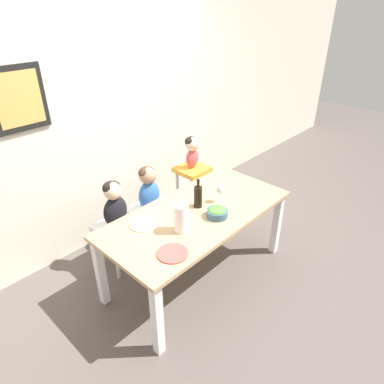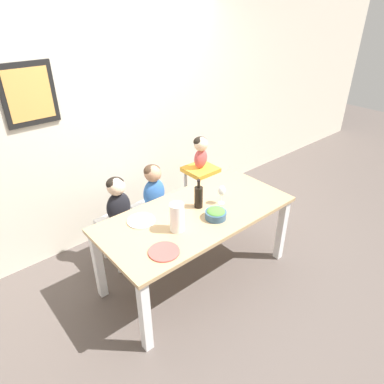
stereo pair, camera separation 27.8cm
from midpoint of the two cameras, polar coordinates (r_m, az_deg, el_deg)
name	(u,v)px [view 2 (the right image)]	position (r m, az deg, el deg)	size (l,w,h in m)	color
ground_plane	(196,274)	(3.51, 3.03, -13.55)	(14.00, 14.00, 0.00)	#564C47
wall_back	(119,113)	(3.68, -9.99, 12.77)	(10.00, 0.09, 2.70)	beige
dining_table	(197,221)	(3.10, 3.34, -4.90)	(1.78, 0.85, 0.74)	tan
chair_far_left	(121,227)	(3.47, -9.49, -5.92)	(0.40, 0.39, 0.48)	silver
chair_far_center	(155,212)	(3.66, -3.97, -3.48)	(0.40, 0.39, 0.48)	silver
chair_right_highchair	(200,181)	(3.93, 3.43, 1.83)	(0.34, 0.33, 0.73)	silver
person_child_left	(117,198)	(3.29, -10.00, -1.03)	(0.25, 0.18, 0.48)	black
person_child_center	(154,184)	(3.48, -4.18, 1.26)	(0.25, 0.18, 0.48)	#3366B2
person_baby_right	(201,149)	(3.77, 3.58, 7.12)	(0.17, 0.16, 0.36)	#C64C4C
wine_bottle	(199,196)	(3.07, 3.70, -0.82)	(0.08, 0.08, 0.28)	black
paper_towel_roll	(177,217)	(2.76, 0.36, -4.33)	(0.12, 0.12, 0.25)	white
wine_glass_near	(222,191)	(3.13, 7.50, 0.08)	(0.07, 0.07, 0.18)	white
salad_bowl_large	(216,214)	(2.96, 6.68, -3.68)	(0.19, 0.19, 0.09)	#335675
dinner_plate_front_left	(164,252)	(2.60, -1.60, -10.00)	(0.24, 0.24, 0.01)	#D14C47
dinner_plate_back_left	(141,221)	(2.94, -5.80, -4.86)	(0.24, 0.24, 0.01)	silver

